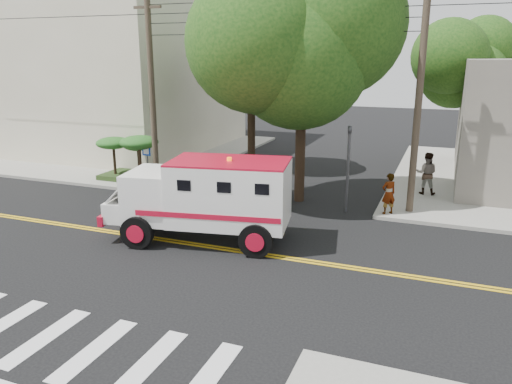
% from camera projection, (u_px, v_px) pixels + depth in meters
% --- Properties ---
extents(ground, '(100.00, 100.00, 0.00)m').
position_uv_depth(ground, '(203.00, 246.00, 17.16)').
color(ground, black).
rests_on(ground, ground).
extents(sidewalk_nw, '(17.00, 17.00, 0.15)m').
position_uv_depth(sidewalk_nw, '(117.00, 150.00, 33.98)').
color(sidewalk_nw, gray).
rests_on(sidewalk_nw, ground).
extents(building_left, '(16.00, 14.00, 10.00)m').
position_uv_depth(building_left, '(101.00, 72.00, 34.68)').
color(building_left, beige).
rests_on(building_left, sidewalk_nw).
extents(utility_pole_left, '(0.28, 0.28, 9.00)m').
position_uv_depth(utility_pole_left, '(152.00, 96.00, 23.31)').
color(utility_pole_left, '#382D23').
rests_on(utility_pole_left, ground).
extents(utility_pole_right, '(0.28, 0.28, 9.00)m').
position_uv_depth(utility_pole_right, '(418.00, 104.00, 19.34)').
color(utility_pole_right, '#382D23').
rests_on(utility_pole_right, ground).
extents(tree_main, '(6.08, 5.70, 9.85)m').
position_uv_depth(tree_main, '(311.00, 33.00, 20.15)').
color(tree_main, black).
rests_on(tree_main, ground).
extents(tree_left, '(4.48, 4.20, 7.70)m').
position_uv_depth(tree_left, '(255.00, 66.00, 27.16)').
color(tree_left, black).
rests_on(tree_left, ground).
extents(tree_right, '(4.80, 4.50, 8.20)m').
position_uv_depth(tree_right, '(483.00, 60.00, 26.62)').
color(tree_right, black).
rests_on(tree_right, ground).
extents(traffic_signal, '(0.15, 0.18, 3.60)m').
position_uv_depth(traffic_signal, '(348.00, 160.00, 20.28)').
color(traffic_signal, '#3F3F42').
rests_on(traffic_signal, ground).
extents(accessibility_sign, '(0.45, 0.10, 2.02)m').
position_uv_depth(accessibility_sign, '(147.00, 160.00, 24.51)').
color(accessibility_sign, '#3F3F42').
rests_on(accessibility_sign, ground).
extents(palm_planter, '(3.52, 2.63, 2.36)m').
position_uv_depth(palm_planter, '(131.00, 151.00, 25.27)').
color(palm_planter, '#1E3314').
rests_on(palm_planter, sidewalk_nw).
extents(armored_truck, '(6.72, 3.50, 2.92)m').
position_uv_depth(armored_truck, '(207.00, 195.00, 17.22)').
color(armored_truck, white).
rests_on(armored_truck, ground).
extents(pedestrian_a, '(0.73, 0.70, 1.68)m').
position_uv_depth(pedestrian_a, '(389.00, 194.00, 19.92)').
color(pedestrian_a, gray).
rests_on(pedestrian_a, sidewalk_ne).
extents(pedestrian_b, '(0.95, 0.74, 1.93)m').
position_uv_depth(pedestrian_b, '(427.00, 173.00, 22.76)').
color(pedestrian_b, gray).
rests_on(pedestrian_b, sidewalk_ne).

